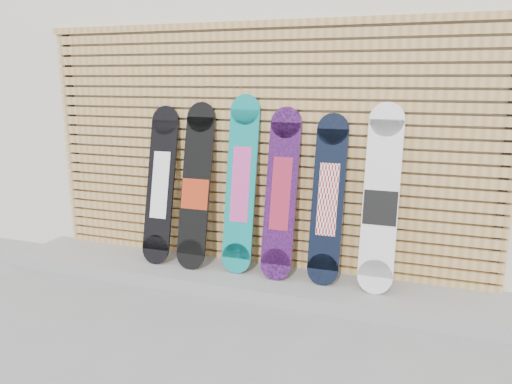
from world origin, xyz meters
TOP-DOWN VIEW (x-y plane):
  - ground at (0.00, 0.00)m, footprint 80.00×80.00m
  - building at (0.50, 3.50)m, footprint 12.00×5.00m
  - concrete_step at (-0.15, 0.68)m, footprint 4.60×0.70m
  - slat_wall at (-0.15, 0.97)m, footprint 4.26×0.08m
  - snowboard_0 at (-1.04, 0.76)m, footprint 0.27×0.36m
  - snowboard_1 at (-0.67, 0.75)m, footprint 0.28×0.38m
  - snowboard_2 at (-0.25, 0.78)m, footprint 0.27×0.32m
  - snowboard_3 at (0.13, 0.77)m, footprint 0.27×0.35m
  - snowboard_4 at (0.53, 0.78)m, footprint 0.27×0.33m
  - snowboard_5 at (0.97, 0.76)m, footprint 0.28×0.36m

SIDE VIEW (x-z plane):
  - ground at x=0.00m, z-range 0.00..0.00m
  - concrete_step at x=-0.15m, z-range 0.00..0.12m
  - snowboard_4 at x=0.53m, z-range 0.12..1.54m
  - snowboard_0 at x=-1.04m, z-range 0.12..1.57m
  - snowboard_3 at x=0.13m, z-range 0.12..1.58m
  - snowboard_1 at x=-0.67m, z-range 0.11..1.60m
  - snowboard_5 at x=0.97m, z-range 0.11..1.62m
  - snowboard_2 at x=-0.25m, z-range 0.12..1.68m
  - slat_wall at x=-0.15m, z-range 0.06..2.35m
  - building at x=0.50m, z-range 0.00..3.60m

